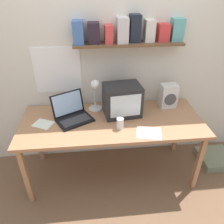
% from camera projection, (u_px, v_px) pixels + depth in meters
% --- Properties ---
extents(ground_plane, '(12.00, 12.00, 0.00)m').
position_uv_depth(ground_plane, '(112.00, 171.00, 2.65)').
color(ground_plane, brown).
extents(back_wall, '(5.60, 0.24, 2.60)m').
position_uv_depth(back_wall, '(108.00, 54.00, 2.32)').
color(back_wall, silver).
rests_on(back_wall, ground_plane).
extents(corner_desk, '(1.88, 0.75, 0.75)m').
position_uv_depth(corner_desk, '(112.00, 125.00, 2.29)').
color(corner_desk, '#AF7952').
rests_on(corner_desk, ground_plane).
extents(crt_monitor, '(0.41, 0.33, 0.33)m').
position_uv_depth(crt_monitor, '(122.00, 100.00, 2.28)').
color(crt_monitor, '#232326').
rests_on(crt_monitor, corner_desk).
extents(laptop, '(0.45, 0.43, 0.26)m').
position_uv_depth(laptop, '(72.00, 113.00, 2.26)').
color(laptop, black).
rests_on(laptop, corner_desk).
extents(desk_lamp, '(0.15, 0.18, 0.37)m').
position_uv_depth(desk_lamp, '(95.00, 92.00, 2.30)').
color(desk_lamp, silver).
rests_on(desk_lamp, corner_desk).
extents(juice_glass, '(0.07, 0.07, 0.11)m').
position_uv_depth(juice_glass, '(120.00, 124.00, 2.11)').
color(juice_glass, white).
rests_on(juice_glass, corner_desk).
extents(space_heater, '(0.19, 0.15, 0.27)m').
position_uv_depth(space_heater, '(168.00, 96.00, 2.44)').
color(space_heater, silver).
rests_on(space_heater, corner_desk).
extents(printed_handout, '(0.27, 0.24, 0.00)m').
position_uv_depth(printed_handout, '(149.00, 133.00, 2.07)').
color(printed_handout, white).
rests_on(printed_handout, corner_desk).
extents(open_notebook, '(0.23, 0.22, 0.00)m').
position_uv_depth(open_notebook, '(43.00, 124.00, 2.19)').
color(open_notebook, silver).
rests_on(open_notebook, corner_desk).
extents(floor_cushion, '(0.39, 0.39, 0.09)m').
position_uv_depth(floor_cushion, '(215.00, 158.00, 2.78)').
color(floor_cushion, gray).
rests_on(floor_cushion, ground_plane).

